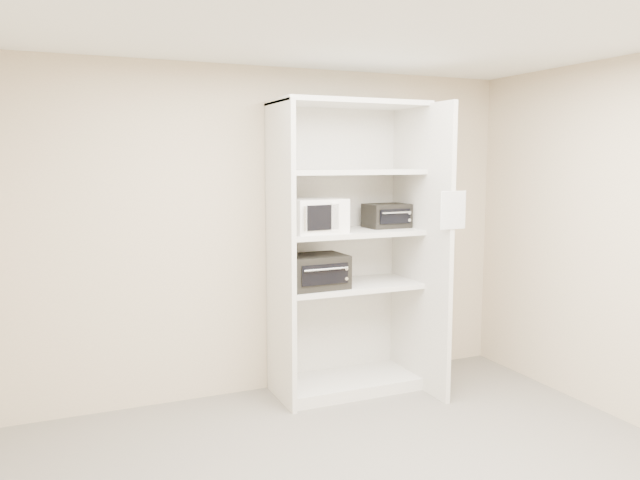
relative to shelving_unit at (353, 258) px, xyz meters
name	(u,v)px	position (x,y,z in m)	size (l,w,h in m)	color
ceiling	(385,12)	(-0.67, -1.70, 1.57)	(4.50, 4.00, 0.01)	white
wall_back	(265,232)	(-0.67, 0.30, 0.22)	(4.50, 0.02, 2.70)	beige
shelving_unit	(353,258)	(0.00, 0.00, 0.00)	(1.24, 0.92, 2.42)	silver
microwave	(314,216)	(-0.37, -0.06, 0.37)	(0.45, 0.34, 0.27)	white
toaster_oven_upper	(386,216)	(0.34, 0.04, 0.34)	(0.36, 0.27, 0.20)	black
toaster_oven_lower	(315,271)	(-0.37, -0.06, -0.08)	(0.48, 0.37, 0.27)	black
paper_sign	(453,210)	(0.55, -0.63, 0.43)	(0.23, 0.01, 0.29)	white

